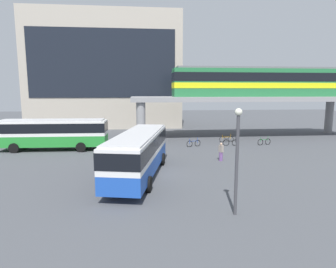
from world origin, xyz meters
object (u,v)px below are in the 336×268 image
bicycle_blue (194,143)px  bicycle_black (231,143)px  train (259,82)px  station_building (107,72)px  bus_secondary (53,131)px  bicycle_orange (226,139)px  bus_main (139,150)px  bicycle_green (264,142)px  pedestrian_near_building (221,152)px

bicycle_blue → bicycle_black: 4.30m
train → bicycle_black: train is taller
station_building → train: bearing=-35.8°
bicycle_black → bus_secondary: bearing=-178.5°
bicycle_orange → bicycle_blue: same height
bicycle_black → train: bearing=47.3°
bus_main → bicycle_orange: bus_main is taller
station_building → bicycle_green: 30.56m
bus_main → bicycle_blue: (6.07, 10.89, -1.63)m
bus_secondary → bicycle_orange: (19.53, 2.80, -1.63)m
bus_secondary → bicycle_green: size_ratio=6.37×
bicycle_orange → pedestrian_near_building: 9.80m
bicycle_orange → bicycle_black: (-0.22, -2.30, 0.00)m
train → bicycle_green: size_ratio=13.16×
bus_secondary → pedestrian_near_building: bearing=-21.6°
station_building → pedestrian_near_building: size_ratio=15.39×
bus_main → bicycle_green: 18.20m
bicycle_green → pedestrian_near_building: 9.98m
station_building → bicycle_orange: (16.08, -19.15, -9.11)m
train → pedestrian_near_building: bearing=-123.9°
station_building → bus_main: bearing=-80.4°
station_building → bus_secondary: 23.44m
station_building → train: size_ratio=1.10×
bicycle_blue → bicycle_black: same height
bicycle_green → pedestrian_near_building: bearing=-135.6°
bicycle_orange → bicycle_blue: 5.12m
bus_secondary → pedestrian_near_building: bus_secondary is taller
bus_main → bicycle_green: bearing=37.6°
station_building → bicycle_black: station_building is taller
bicycle_orange → bicycle_green: bearing=-30.5°
bus_main → pedestrian_near_building: bus_main is taller
bicycle_orange → bicycle_black: same height
train → bus_secondary: size_ratio=2.07×
bus_secondary → pedestrian_near_building: 17.45m
bus_main → bus_secondary: 13.79m
bus_main → bicycle_blue: bearing=60.9°
station_building → pedestrian_near_building: station_building is taller
bicycle_orange → bicycle_green: (3.77, -2.22, 0.00)m
pedestrian_near_building → bicycle_black: bearing=65.6°
bicycle_green → pedestrian_near_building: pedestrian_near_building is taller
bus_secondary → bicycle_green: bearing=1.4°
bicycle_black → bicycle_green: bearing=1.1°
bicycle_green → bus_main: bearing=-142.4°
bicycle_orange → bicycle_green: 4.38m
bus_main → bicycle_blue: 12.57m
bicycle_orange → pedestrian_near_building: (-3.35, -9.20, 0.41)m
station_building → bus_main: station_building is taller
bicycle_orange → pedestrian_near_building: size_ratio=1.09×
bus_secondary → bicycle_blue: (15.02, 0.39, -1.63)m
train → bicycle_blue: train is taller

